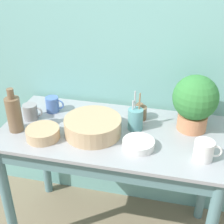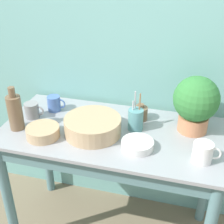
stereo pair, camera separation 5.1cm
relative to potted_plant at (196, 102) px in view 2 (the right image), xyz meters
The scene contains 12 objects.
wall_back 0.54m from the potted_plant, 150.81° to the left, with size 6.00×0.05×2.40m.
counter_table 0.57m from the potted_plant, 160.87° to the right, with size 1.25×0.62×0.81m.
potted_plant is the anchor object (origin of this frame).
bowl_wash_large 0.57m from the potted_plant, 161.32° to the right, with size 0.31×0.31×0.09m.
bottle_tall 0.98m from the potted_plant, 165.95° to the right, with size 0.08×0.08×0.25m.
bottle_short 0.33m from the potted_plant, behind, with size 0.08×0.08×0.10m.
mug_grey 0.94m from the potted_plant, behind, with size 0.12×0.08×0.09m.
mug_blue 0.84m from the potted_plant, behind, with size 0.12×0.08×0.09m.
mug_white 0.30m from the potted_plant, 77.64° to the right, with size 0.13×0.10×0.10m.
bowl_small_enamel_white 0.39m from the potted_plant, 136.51° to the right, with size 0.17×0.17×0.04m.
bowl_small_tan 0.83m from the potted_plant, 160.16° to the right, with size 0.18×0.18×0.06m.
utensil_cup 0.34m from the potted_plant, 166.37° to the right, with size 0.08×0.08×0.23m.
Camera 2 is at (0.38, -1.10, 1.75)m, focal length 50.00 mm.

